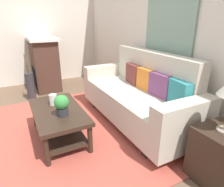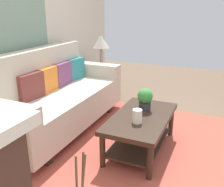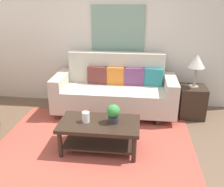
{
  "view_description": "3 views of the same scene",
  "coord_description": "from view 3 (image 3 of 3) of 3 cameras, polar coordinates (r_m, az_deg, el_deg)",
  "views": [
    {
      "loc": [
        2.44,
        -0.04,
        1.53
      ],
      "look_at": [
        0.36,
        1.04,
        0.63
      ],
      "focal_mm": 31.2,
      "sensor_mm": 36.0,
      "label": 1
    },
    {
      "loc": [
        -2.44,
        -0.38,
        1.59
      ],
      "look_at": [
        0.17,
        0.78,
        0.61
      ],
      "focal_mm": 40.87,
      "sensor_mm": 36.0,
      "label": 2
    },
    {
      "loc": [
        0.61,
        -2.55,
        2.04
      ],
      "look_at": [
        0.18,
        1.06,
        0.59
      ],
      "focal_mm": 39.48,
      "sensor_mm": 36.0,
      "label": 3
    }
  ],
  "objects": [
    {
      "name": "ground_plane",
      "position": [
        3.32,
        -5.52,
        -16.24
      ],
      "size": [
        9.38,
        9.38,
        0.0
      ],
      "primitive_type": "plane",
      "color": "brown"
    },
    {
      "name": "wall_back",
      "position": [
        4.76,
        -0.72,
        13.45
      ],
      "size": [
        5.38,
        0.1,
        2.7
      ],
      "primitive_type": "cube",
      "color": "beige",
      "rests_on": "ground_plane"
    },
    {
      "name": "area_rug",
      "position": [
        3.72,
        -3.91,
        -11.47
      ],
      "size": [
        2.85,
        2.11,
        0.01
      ],
      "primitive_type": "cube",
      "color": "#B24C3D",
      "rests_on": "ground_plane"
    },
    {
      "name": "couch",
      "position": [
        4.46,
        0.67,
        0.61
      ],
      "size": [
        2.15,
        0.84,
        1.08
      ],
      "color": "beige",
      "rests_on": "ground_plane"
    },
    {
      "name": "throw_pillow_maroon",
      "position": [
        4.54,
        -3.33,
        4.3
      ],
      "size": [
        0.37,
        0.16,
        0.32
      ],
      "primitive_type": "cube",
      "rotation": [
        0.0,
        0.0,
        -0.11
      ],
      "color": "brown",
      "rests_on": "couch"
    },
    {
      "name": "throw_pillow_orange",
      "position": [
        4.49,
        0.86,
        4.16
      ],
      "size": [
        0.36,
        0.13,
        0.32
      ],
      "primitive_type": "cube",
      "rotation": [
        0.0,
        0.0,
        0.03
      ],
      "color": "orange",
      "rests_on": "couch"
    },
    {
      "name": "throw_pillow_plum",
      "position": [
        4.47,
        5.11,
        3.99
      ],
      "size": [
        0.37,
        0.14,
        0.32
      ],
      "primitive_type": "cube",
      "rotation": [
        0.0,
        0.0,
        0.06
      ],
      "color": "#7A4270",
      "rests_on": "couch"
    },
    {
      "name": "throw_pillow_teal",
      "position": [
        4.48,
        9.37,
        3.8
      ],
      "size": [
        0.37,
        0.17,
        0.32
      ],
      "primitive_type": "cube",
      "rotation": [
        0.0,
        0.0,
        -0.15
      ],
      "color": "teal",
      "rests_on": "couch"
    },
    {
      "name": "coffee_table",
      "position": [
        3.44,
        -2.93,
        -8.35
      ],
      "size": [
        1.1,
        0.6,
        0.43
      ],
      "color": "#332319",
      "rests_on": "ground_plane"
    },
    {
      "name": "tabletop_vase",
      "position": [
        3.38,
        -6.08,
        -5.45
      ],
      "size": [
        0.1,
        0.1,
        0.15
      ],
      "primitive_type": "cylinder",
      "color": "white",
      "rests_on": "coffee_table"
    },
    {
      "name": "potted_plant_tabletop",
      "position": [
        3.31,
        0.31,
        -4.53
      ],
      "size": [
        0.18,
        0.18,
        0.26
      ],
      "color": "#2D2D33",
      "rests_on": "coffee_table"
    },
    {
      "name": "side_table",
      "position": [
        4.6,
        17.97,
        -1.83
      ],
      "size": [
        0.44,
        0.44,
        0.56
      ],
      "primitive_type": "cube",
      "color": "#332319",
      "rests_on": "ground_plane"
    },
    {
      "name": "table_lamp",
      "position": [
        4.38,
        19.05,
        6.77
      ],
      "size": [
        0.28,
        0.28,
        0.57
      ],
      "color": "gray",
      "rests_on": "side_table"
    },
    {
      "name": "framed_painting",
      "position": [
        4.66,
        1.36,
        14.65
      ],
      "size": [
        0.98,
        0.03,
        0.85
      ],
      "primitive_type": "cube",
      "color": "gray"
    }
  ]
}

